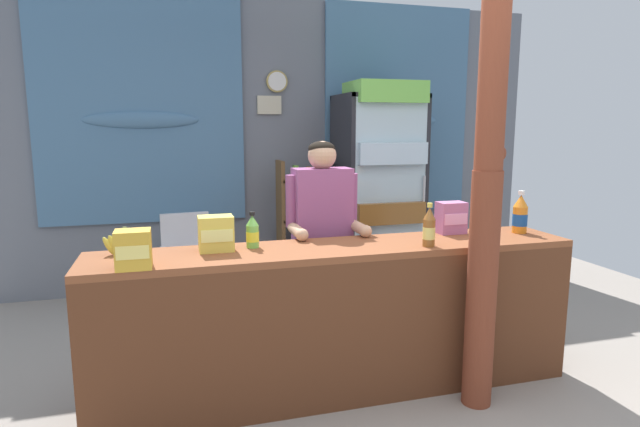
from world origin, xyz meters
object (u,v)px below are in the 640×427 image
at_px(timber_post, 487,181).
at_px(soda_bottle_orange_soda, 520,215).
at_px(soda_bottle_lime_soda, 252,232).
at_px(snack_box_wafer, 451,218).
at_px(bottle_shelf_rack, 302,223).
at_px(snack_box_instant_noodle, 216,234).
at_px(shopkeeper, 322,225).
at_px(snack_box_choco_powder, 133,249).
at_px(drink_fridge, 379,178).
at_px(banana_bunch, 126,244).
at_px(stall_counter, 345,309).
at_px(plastic_lawn_chair, 188,257).
at_px(soda_bottle_iced_tea, 429,228).

height_order(timber_post, soda_bottle_orange_soda, timber_post).
distance_m(soda_bottle_lime_soda, snack_box_wafer, 1.33).
bearing_deg(soda_bottle_lime_soda, bottle_shelf_rack, 68.03).
relative_size(timber_post, soda_bottle_lime_soda, 12.95).
height_order(soda_bottle_lime_soda, snack_box_instant_noodle, soda_bottle_lime_soda).
distance_m(timber_post, shopkeeper, 1.15).
height_order(timber_post, snack_box_choco_powder, timber_post).
relative_size(soda_bottle_orange_soda, snack_box_choco_powder, 1.46).
bearing_deg(snack_box_instant_noodle, drink_fridge, 45.79).
height_order(bottle_shelf_rack, snack_box_wafer, bottle_shelf_rack).
bearing_deg(snack_box_instant_noodle, banana_bunch, 173.97).
distance_m(stall_counter, snack_box_instant_noodle, 0.87).
bearing_deg(banana_bunch, snack_box_wafer, 0.76).
height_order(drink_fridge, banana_bunch, drink_fridge).
relative_size(stall_counter, snack_box_choco_powder, 14.96).
bearing_deg(snack_box_instant_noodle, shopkeeper, 26.91).
bearing_deg(bottle_shelf_rack, drink_fridge, -16.94).
bearing_deg(shopkeeper, snack_box_wafer, -20.32).
bearing_deg(shopkeeper, stall_counter, -92.63).
relative_size(bottle_shelf_rack, soda_bottle_lime_soda, 6.08).
bearing_deg(snack_box_wafer, snack_box_instant_noodle, -177.08).
height_order(bottle_shelf_rack, plastic_lawn_chair, bottle_shelf_rack).
height_order(timber_post, banana_bunch, timber_post).
height_order(soda_bottle_lime_soda, snack_box_wafer, soda_bottle_lime_soda).
bearing_deg(drink_fridge, stall_counter, -117.34).
relative_size(timber_post, bottle_shelf_rack, 2.13).
relative_size(timber_post, snack_box_wafer, 13.17).
xyz_separation_m(shopkeeper, soda_bottle_orange_soda, (1.25, -0.41, 0.08)).
relative_size(snack_box_choco_powder, snack_box_instant_noodle, 0.96).
bearing_deg(plastic_lawn_chair, soda_bottle_orange_soda, -38.05).
bearing_deg(soda_bottle_iced_tea, drink_fridge, 75.78).
height_order(timber_post, soda_bottle_iced_tea, timber_post).
height_order(drink_fridge, soda_bottle_iced_tea, drink_fridge).
bearing_deg(plastic_lawn_chair, drink_fridge, 4.94).
distance_m(drink_fridge, plastic_lawn_chair, 1.96).
height_order(soda_bottle_lime_soda, snack_box_choco_powder, soda_bottle_lime_soda).
xyz_separation_m(stall_counter, soda_bottle_iced_tea, (0.50, -0.05, 0.47)).
relative_size(stall_counter, soda_bottle_orange_soda, 10.26).
relative_size(soda_bottle_orange_soda, snack_box_wafer, 1.36).
bearing_deg(snack_box_wafer, plastic_lawn_chair, 137.24).
bearing_deg(plastic_lawn_chair, snack_box_choco_powder, -99.29).
height_order(snack_box_wafer, snack_box_choco_powder, snack_box_wafer).
bearing_deg(soda_bottle_lime_soda, snack_box_instant_noodle, -172.84).
bearing_deg(bottle_shelf_rack, plastic_lawn_chair, -161.40).
distance_m(stall_counter, shopkeeper, 0.69).
distance_m(shopkeeper, banana_bunch, 1.27).
relative_size(bottle_shelf_rack, soda_bottle_iced_tea, 4.97).
height_order(stall_counter, plastic_lawn_chair, stall_counter).
relative_size(soda_bottle_iced_tea, snack_box_choco_powder, 1.34).
bearing_deg(stall_counter, drink_fridge, 62.66).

